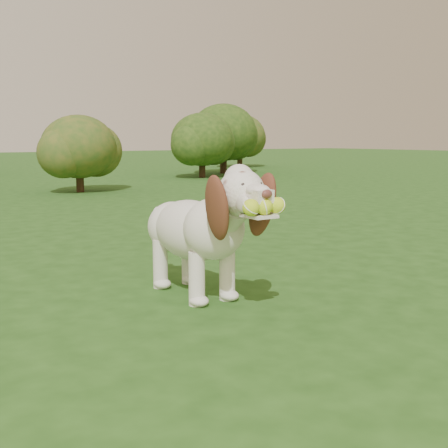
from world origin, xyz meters
TOP-DOWN VIEW (x-y plane):
  - ground at (0.00, 0.00)m, footprint 80.00×80.00m
  - dog at (-0.56, -0.47)m, footprint 0.46×1.32m
  - shrub_h at (9.22, 12.92)m, footprint 1.80×1.80m
  - shrub_f at (6.72, 10.22)m, footprint 1.93×1.93m
  - shrub_c at (1.25, 6.89)m, footprint 1.40×1.40m
  - shrub_d at (5.28, 9.04)m, footprint 1.61×1.61m

SIDE VIEW (x-z plane):
  - ground at x=0.00m, z-range 0.00..0.00m
  - dog at x=-0.56m, z-range 0.03..0.89m
  - shrub_c at x=1.25m, z-range 0.13..1.58m
  - shrub_d at x=5.28m, z-range 0.15..1.81m
  - shrub_h at x=9.22m, z-range 0.16..2.02m
  - shrub_f at x=6.72m, z-range 0.18..2.18m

